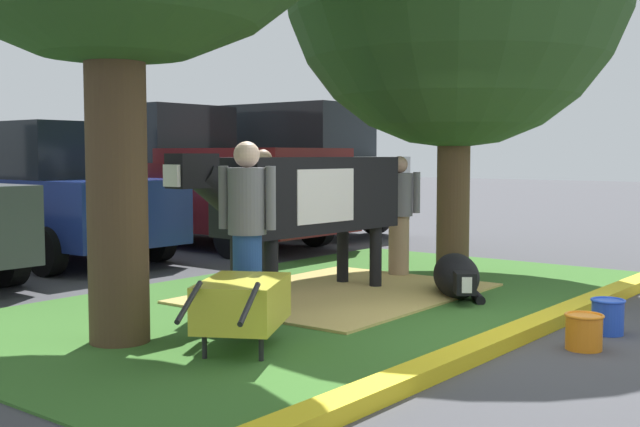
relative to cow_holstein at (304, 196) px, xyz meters
name	(u,v)px	position (x,y,z in m)	size (l,w,h in m)	color
ground_plane	(503,338)	(-0.36, -2.50, -1.12)	(80.00, 80.00, 0.00)	#424247
grass_island	(328,299)	(0.11, -0.24, -1.11)	(8.13, 4.47, 0.02)	#386B28
curb_yellow	(539,324)	(0.11, -2.63, -1.06)	(9.33, 0.24, 0.12)	yellow
hay_bedding	(341,293)	(0.40, -0.20, -1.09)	(3.20, 2.40, 0.04)	tan
cow_holstein	(304,196)	(0.00, 0.00, 0.00)	(3.14, 0.78, 1.57)	black
calf_lying	(457,276)	(1.07, -1.27, -0.88)	(1.24, 1.05, 0.48)	black
person_handler	(263,209)	(0.80, 1.32, -0.24)	(0.45, 0.34, 1.62)	black
person_visitor_near	(399,213)	(1.90, 0.01, -0.29)	(0.34, 0.49, 1.54)	#9E7F5B
person_visitor_far	(247,229)	(-1.47, -0.57, -0.21)	(0.34, 0.49, 1.68)	#23478C
wheelbarrow	(243,304)	(-2.06, -1.09, -0.73)	(1.53, 1.14, 0.63)	gold
bucket_orange	(584,331)	(-0.31, -3.18, -0.97)	(0.31, 0.31, 0.29)	orange
bucket_blue	(608,316)	(0.35, -3.14, -0.95)	(0.30, 0.30, 0.31)	blue
sedan_blue	(46,194)	(0.08, 5.02, -0.13)	(2.03, 4.40, 2.02)	navy
pickup_truck_maroon	(198,180)	(2.89, 4.80, 0.00)	(2.23, 5.40, 2.42)	maroon
suv_dark_grey	(286,169)	(5.33, 4.89, 0.15)	(2.13, 4.60, 2.52)	#B7B7BC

